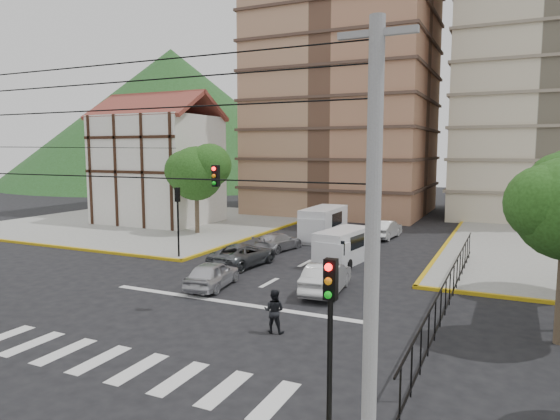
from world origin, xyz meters
The scene contains 21 objects.
ground centered at (0.00, 0.00, 0.00)m, with size 160.00×160.00×0.00m, color black.
sidewalk_nw centered at (-20.00, 20.00, 0.07)m, with size 26.00×26.00×0.15m, color gray.
crosswalk_stripes centered at (0.00, -6.00, 0.01)m, with size 12.00×2.40×0.01m, color silver.
stop_line centered at (0.00, 1.20, 0.01)m, with size 13.00×0.40×0.01m, color silver.
tudor_building centered at (-19.00, 20.00, 5.25)m, with size 10.80×8.05×12.23m.
distant_hill centered at (-55.00, 70.00, 14.00)m, with size 70.00×70.00×28.00m, color #224617.
park_fence centered at (9.00, 4.50, 0.00)m, with size 0.10×22.50×1.66m, color black, non-canonical shape.
tree_tudor centered at (-11.90, 16.01, 5.22)m, with size 5.39×4.40×7.43m.
traffic_light_se centered at (7.80, -7.80, 3.11)m, with size 0.28×0.22×4.40m.
traffic_light_nw centered at (-7.80, 7.80, 3.11)m, with size 0.28×0.22×4.40m.
traffic_light_hanging centered at (0.00, -2.04, 5.90)m, with size 18.00×9.12×0.92m.
utility_pole_se centered at (9.00, -9.00, 4.77)m, with size 1.40×0.28×9.00m.
van_right_lane centered at (2.06, 10.66, 1.02)m, with size 2.40×4.85×2.09m.
van_left_lane centered at (-1.83, 17.90, 1.21)m, with size 2.30×5.52×2.48m.
car_silver_front_left centered at (-2.17, 2.96, 0.68)m, with size 1.61×4.01×1.37m, color silver.
car_white_front_right centered at (3.29, 4.59, 0.74)m, with size 1.57×4.50×1.48m, color silver.
car_grey_mid_left centered at (-3.14, 7.88, 0.67)m, with size 2.23×4.83×1.34m, color #575B5F.
car_silver_rear_left centered at (-3.20, 12.90, 0.61)m, with size 1.71×4.21×1.22m, color #AAAAAF.
car_darkgrey_mid_right centered at (1.31, 15.91, 0.76)m, with size 1.79×4.44×1.51m, color #29292C.
car_white_rear_right centered at (2.35, 20.82, 0.72)m, with size 1.52×4.37×1.44m, color white.
pedestrian_crosswalk centered at (3.32, -1.31, 0.83)m, with size 0.81×0.63×1.67m, color black.
Camera 1 is at (11.23, -17.71, 6.84)m, focal length 32.00 mm.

